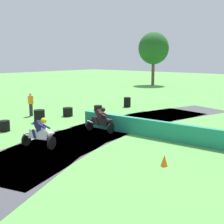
# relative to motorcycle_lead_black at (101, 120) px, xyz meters

# --- Properties ---
(ground_plane) EXTENTS (120.00, 120.00, 0.00)m
(ground_plane) POSITION_rel_motorcycle_lead_black_xyz_m (-0.39, 0.69, -0.66)
(ground_plane) COLOR #569947
(track_asphalt) EXTENTS (7.11, 22.50, 0.01)m
(track_asphalt) POSITION_rel_motorcycle_lead_black_xyz_m (0.24, 0.74, -0.66)
(track_asphalt) COLOR #3D3D42
(track_asphalt) RESTS_ON ground
(safety_barrier) EXTENTS (12.53, 1.25, 0.90)m
(safety_barrier) POSITION_rel_motorcycle_lead_black_xyz_m (4.48, 1.06, -0.21)
(safety_barrier) COLOR #1E8466
(safety_barrier) RESTS_ON ground
(motorcycle_lead_black) EXTENTS (1.67, 0.89, 1.42)m
(motorcycle_lead_black) POSITION_rel_motorcycle_lead_black_xyz_m (0.00, 0.00, 0.00)
(motorcycle_lead_black) COLOR black
(motorcycle_lead_black) RESTS_ON ground
(motorcycle_chase_white) EXTENTS (1.68, 1.15, 1.43)m
(motorcycle_chase_white) POSITION_rel_motorcycle_lead_black_xyz_m (-0.15, -3.87, -0.02)
(motorcycle_chase_white) COLOR black
(motorcycle_chase_white) RESTS_ON ground
(tire_stack_near) EXTENTS (0.57, 0.57, 0.80)m
(tire_stack_near) POSITION_rel_motorcycle_lead_black_xyz_m (-4.18, 7.56, -0.26)
(tire_stack_near) COLOR black
(tire_stack_near) RESTS_ON ground
(tire_stack_mid_a) EXTENTS (0.62, 0.62, 0.40)m
(tire_stack_mid_a) POSITION_rel_motorcycle_lead_black_xyz_m (-4.81, 4.74, -0.46)
(tire_stack_mid_a) COLOR black
(tire_stack_mid_a) RESTS_ON ground
(tire_stack_mid_b) EXTENTS (0.68, 0.68, 0.60)m
(tire_stack_mid_b) POSITION_rel_motorcycle_lead_black_xyz_m (-4.87, 1.75, -0.36)
(tire_stack_mid_b) COLOR black
(tire_stack_mid_b) RESTS_ON ground
(tire_stack_far) EXTENTS (0.68, 0.68, 0.80)m
(tire_stack_far) POSITION_rel_motorcycle_lead_black_xyz_m (-4.66, -0.76, -0.26)
(tire_stack_far) COLOR black
(tire_stack_far) RESTS_ON ground
(tire_stack_extra_a) EXTENTS (0.56, 0.56, 0.60)m
(tire_stack_extra_a) POSITION_rel_motorcycle_lead_black_xyz_m (-4.20, -3.40, -0.36)
(tire_stack_extra_a) COLOR black
(tire_stack_extra_a) RESTS_ON ground
(track_marshal) EXTENTS (0.34, 0.24, 1.63)m
(track_marshal) POSITION_rel_motorcycle_lead_black_xyz_m (-6.87, 0.11, 0.16)
(track_marshal) COLOR #232328
(track_marshal) RESTS_ON ground
(traffic_cone) EXTENTS (0.28, 0.28, 0.44)m
(traffic_cone) POSITION_rel_motorcycle_lead_black_xyz_m (5.38, -2.26, -0.44)
(traffic_cone) COLOR orange
(traffic_cone) RESTS_ON ground
(tree_far_right) EXTENTS (4.38, 4.38, 7.62)m
(tree_far_right) POSITION_rel_motorcycle_lead_black_xyz_m (-13.65, 25.61, 4.63)
(tree_far_right) COLOR brown
(tree_far_right) RESTS_ON ground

